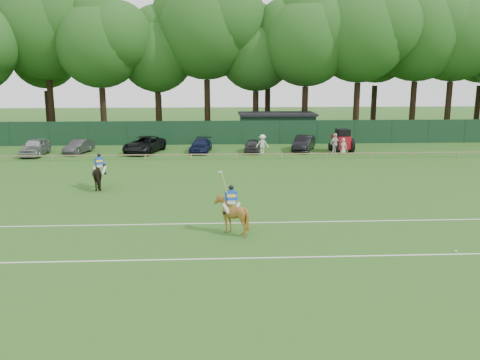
{
  "coord_description": "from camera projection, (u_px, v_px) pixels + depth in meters",
  "views": [
    {
      "loc": [
        -1.01,
        -26.09,
        7.79
      ],
      "look_at": [
        0.5,
        3.0,
        1.4
      ],
      "focal_mm": 38.0,
      "sensor_mm": 36.0,
      "label": 1
    }
  ],
  "objects": [
    {
      "name": "spectator_left",
      "position": [
        262.0,
        144.0,
        47.17
      ],
      "size": [
        1.21,
        0.71,
        1.84
      ],
      "primitive_type": "imported",
      "rotation": [
        0.0,
        0.0,
        0.02
      ],
      "color": "silver",
      "rests_on": "ground"
    },
    {
      "name": "sedan_silver",
      "position": [
        35.0,
        147.0,
        46.57
      ],
      "size": [
        1.93,
        4.67,
        1.58
      ],
      "primitive_type": "imported",
      "rotation": [
        0.0,
        0.0,
        0.01
      ],
      "color": "#9B9EA0",
      "rests_on": "ground"
    },
    {
      "name": "suv_black",
      "position": [
        144.0,
        145.0,
        48.07
      ],
      "size": [
        4.0,
        6.0,
        1.53
      ],
      "primitive_type": "imported",
      "rotation": [
        0.0,
        0.0,
        -0.29
      ],
      "color": "black",
      "rests_on": "ground"
    },
    {
      "name": "sedan_navy",
      "position": [
        201.0,
        146.0,
        48.38
      ],
      "size": [
        2.33,
        4.54,
        1.26
      ],
      "primitive_type": "imported",
      "rotation": [
        0.0,
        0.0,
        -0.13
      ],
      "color": "#121839",
      "rests_on": "ground"
    },
    {
      "name": "hatch_grey",
      "position": [
        252.0,
        146.0,
        48.32
      ],
      "size": [
        1.83,
        3.75,
        1.23
      ],
      "primitive_type": "imported",
      "rotation": [
        0.0,
        0.0,
        -0.11
      ],
      "color": "#313134",
      "rests_on": "ground"
    },
    {
      "name": "perimeter_fence",
      "position": [
        223.0,
        133.0,
        53.24
      ],
      "size": [
        92.08,
        0.08,
        2.5
      ],
      "color": "#14351E",
      "rests_on": "ground"
    },
    {
      "name": "ground",
      "position": [
        234.0,
        218.0,
        27.17
      ],
      "size": [
        160.0,
        160.0,
        0.0
      ],
      "primitive_type": "plane",
      "color": "#1E4C14",
      "rests_on": "ground"
    },
    {
      "name": "polo_ball",
      "position": [
        456.0,
        251.0,
        22.05
      ],
      "size": [
        0.09,
        0.09,
        0.09
      ],
      "primitive_type": "sphere",
      "color": "silver",
      "rests_on": "ground"
    },
    {
      "name": "tree_row",
      "position": [
        239.0,
        135.0,
        61.42
      ],
      "size": [
        96.0,
        12.0,
        21.0
      ],
      "primitive_type": null,
      "color": "#26561C",
      "rests_on": "ground"
    },
    {
      "name": "pitch_rail",
      "position": [
        225.0,
        154.0,
        44.64
      ],
      "size": [
        62.1,
        0.1,
        0.5
      ],
      "color": "#997F5B",
      "rests_on": "ground"
    },
    {
      "name": "rider_dark",
      "position": [
        99.0,
        163.0,
        33.34
      ],
      "size": [
        0.92,
        0.52,
        1.41
      ],
      "rotation": [
        0.0,
        0.0,
        3.45
      ],
      "color": "silver",
      "rests_on": "ground"
    },
    {
      "name": "sedan_grey",
      "position": [
        79.0,
        147.0,
        47.73
      ],
      "size": [
        2.28,
        4.07,
        1.27
      ],
      "primitive_type": "imported",
      "rotation": [
        0.0,
        0.0,
        -0.26
      ],
      "color": "#333235",
      "rests_on": "ground"
    },
    {
      "name": "pitch_lines",
      "position": [
        237.0,
        239.0,
        23.76
      ],
      "size": [
        60.0,
        5.1,
        0.01
      ],
      "color": "silver",
      "rests_on": "ground"
    },
    {
      "name": "horse_dark",
      "position": [
        100.0,
        175.0,
        33.52
      ],
      "size": [
        1.62,
        2.4,
        1.86
      ],
      "primitive_type": "imported",
      "rotation": [
        0.0,
        0.0,
        3.45
      ],
      "color": "black",
      "rests_on": "ground"
    },
    {
      "name": "tractor",
      "position": [
        342.0,
        141.0,
        48.34
      ],
      "size": [
        2.03,
        2.81,
        2.23
      ],
      "rotation": [
        0.0,
        0.0,
        0.1
      ],
      "color": "#A10E1A",
      "rests_on": "ground"
    },
    {
      "name": "rider_chestnut",
      "position": [
        231.0,
        198.0,
        24.25
      ],
      "size": [
        0.94,
        0.55,
        2.05
      ],
      "rotation": [
        0.0,
        0.0,
        3.24
      ],
      "color": "silver",
      "rests_on": "ground"
    },
    {
      "name": "spectator_right",
      "position": [
        343.0,
        146.0,
        47.51
      ],
      "size": [
        0.86,
        0.77,
        1.48
      ],
      "primitive_type": "imported",
      "rotation": [
        0.0,
        0.0,
        -0.53
      ],
      "color": "silver",
      "rests_on": "ground"
    },
    {
      "name": "spectator_mid",
      "position": [
        335.0,
        144.0,
        47.06
      ],
      "size": [
        1.22,
        1.05,
        1.97
      ],
      "primitive_type": "imported",
      "rotation": [
        0.0,
        0.0,
        0.6
      ],
      "color": "silver",
      "rests_on": "ground"
    },
    {
      "name": "horse_chestnut",
      "position": [
        231.0,
        214.0,
        24.44
      ],
      "size": [
        1.66,
        1.83,
        1.86
      ],
      "primitive_type": "imported",
      "rotation": [
        0.0,
        0.0,
        3.24
      ],
      "color": "brown",
      "rests_on": "ground"
    },
    {
      "name": "utility_shed",
      "position": [
        277.0,
        126.0,
        56.41
      ],
      "size": [
        8.4,
        4.4,
        3.04
      ],
      "color": "#14331E",
      "rests_on": "ground"
    },
    {
      "name": "estate_black",
      "position": [
        304.0,
        143.0,
        49.14
      ],
      "size": [
        3.02,
        4.75,
        1.48
      ],
      "primitive_type": "imported",
      "rotation": [
        0.0,
        0.0,
        -0.35
      ],
      "color": "black",
      "rests_on": "ground"
    }
  ]
}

